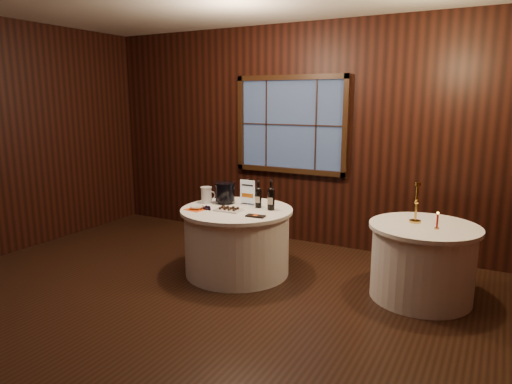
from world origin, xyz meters
The scene contains 16 objects.
ground centered at (0.00, 0.00, 0.00)m, with size 6.00×6.00×0.00m, color black.
back_wall centered at (0.00, 2.48, 1.54)m, with size 6.00×0.10×3.00m.
main_table centered at (0.00, 1.00, 0.39)m, with size 1.28×1.28×0.77m.
side_table centered at (2.00, 1.30, 0.39)m, with size 1.08×1.08×0.77m.
sign_stand centered at (0.02, 1.22, 0.88)m, with size 0.19×0.09×0.31m.
port_bottle_left centered at (0.19, 1.16, 0.91)m, with size 0.07×0.08×0.31m.
port_bottle_right centered at (0.37, 1.13, 0.92)m, with size 0.08×0.09×0.34m.
ice_bucket centered at (-0.26, 1.16, 0.90)m, with size 0.25×0.25×0.25m.
chocolate_plate centered at (-0.03, 0.87, 0.79)m, with size 0.31×0.21×0.04m.
chocolate_box centered at (0.37, 0.78, 0.78)m, with size 0.20×0.10×0.02m, color black.
grape_bunch centered at (-0.26, 0.81, 0.79)m, with size 0.19×0.11×0.04m.
glass_pitcher centered at (-0.46, 1.07, 0.87)m, with size 0.18×0.14×0.20m.
orange_napkin centered at (-0.38, 0.75, 0.77)m, with size 0.22×0.22×0.00m, color #FF5915.
cracker_bowl centered at (-0.38, 0.75, 0.79)m, with size 0.15×0.15×0.04m, color white.
brass_candlestick centered at (1.90, 1.36, 0.92)m, with size 0.12×0.12×0.41m.
red_candle centered at (2.12, 1.21, 0.84)m, with size 0.05×0.05×0.17m.
Camera 1 is at (2.61, -3.34, 2.00)m, focal length 32.00 mm.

